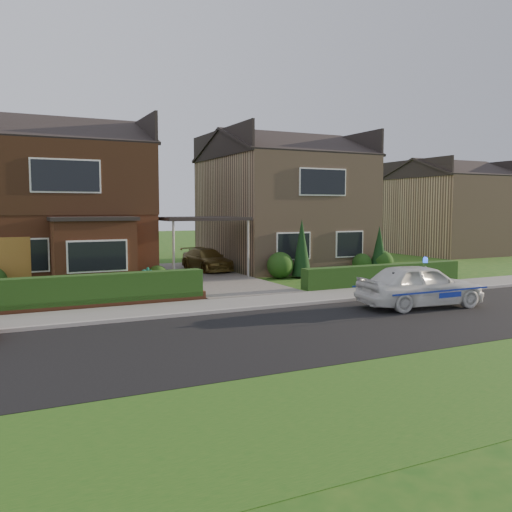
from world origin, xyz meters
TOP-DOWN VIEW (x-y plane):
  - ground at (0.00, 0.00)m, footprint 120.00×120.00m
  - road at (0.00, 0.00)m, footprint 60.00×6.00m
  - kerb at (0.00, 3.05)m, footprint 60.00×0.16m
  - sidewalk at (0.00, 4.10)m, footprint 60.00×2.00m
  - grass_verge at (0.00, -5.00)m, footprint 60.00×4.00m
  - driveway at (0.00, 11.00)m, footprint 3.80×12.00m
  - house_left at (-5.78, 13.90)m, footprint 7.50×9.53m
  - house_right at (5.80, 13.99)m, footprint 7.50×8.06m
  - carport_link at (0.00, 10.95)m, footprint 3.80×3.00m
  - dwarf_wall at (-5.80, 5.30)m, footprint 7.70×0.25m
  - hedge_left at (-5.80, 5.45)m, footprint 7.50×0.55m
  - hedge_right at (5.80, 5.35)m, footprint 7.50×0.55m
  - shrub_left_mid at (-4.00, 9.30)m, footprint 1.32×1.32m
  - shrub_left_near at (-2.40, 9.60)m, footprint 0.84×0.84m
  - shrub_right_near at (3.20, 9.40)m, footprint 1.20×1.20m
  - shrub_right_mid at (7.80, 9.50)m, footprint 0.96×0.96m
  - shrub_right_far at (8.80, 9.20)m, footprint 1.08×1.08m
  - conifer_a at (4.20, 9.20)m, footprint 0.90×0.90m
  - conifer_b at (8.60, 9.20)m, footprint 0.90×0.90m
  - neighbour_right at (20.00, 16.00)m, footprint 6.50×7.00m
  - police_car at (3.86, 1.20)m, footprint 3.79×4.28m
  - driveway_car at (1.00, 12.92)m, footprint 1.81×3.77m
  - potted_plant_a at (-3.02, 8.80)m, footprint 0.52×0.43m
  - potted_plant_b at (-7.82, 7.73)m, footprint 0.52×0.52m
  - potted_plant_c at (-5.08, 8.44)m, footprint 0.52×0.52m

SIDE VIEW (x-z plane):
  - ground at x=0.00m, z-range 0.00..0.00m
  - road at x=0.00m, z-range -0.01..0.01m
  - grass_verge at x=0.00m, z-range -0.01..0.01m
  - hedge_left at x=-5.80m, z-range -0.45..0.45m
  - hedge_right at x=5.80m, z-range -0.40..0.40m
  - sidewalk at x=0.00m, z-range 0.00..0.10m
  - kerb at x=0.00m, z-range 0.00..0.12m
  - driveway at x=0.00m, z-range 0.00..0.12m
  - dwarf_wall at x=-5.80m, z-range 0.00..0.36m
  - potted_plant_b at x=-7.82m, z-range 0.00..0.74m
  - potted_plant_c at x=-5.08m, z-range 0.00..0.74m
  - shrub_left_near at x=-2.40m, z-range 0.00..0.84m
  - potted_plant_a at x=-3.02m, z-range 0.00..0.85m
  - shrub_right_mid at x=7.80m, z-range 0.00..0.96m
  - shrub_right_far at x=8.80m, z-range 0.00..1.08m
  - shrub_right_near at x=3.20m, z-range 0.00..1.20m
  - driveway_car at x=1.00m, z-range 0.12..1.18m
  - shrub_left_mid at x=-4.00m, z-range 0.00..1.32m
  - police_car at x=3.86m, z-range -0.08..1.49m
  - conifer_b at x=8.60m, z-range 0.00..2.20m
  - conifer_a at x=4.20m, z-range 0.00..2.60m
  - neighbour_right at x=20.00m, z-range 0.00..5.20m
  - carport_link at x=0.00m, z-range 1.27..4.04m
  - house_right at x=5.80m, z-range 0.04..7.29m
  - house_left at x=-5.78m, z-range 0.19..7.44m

